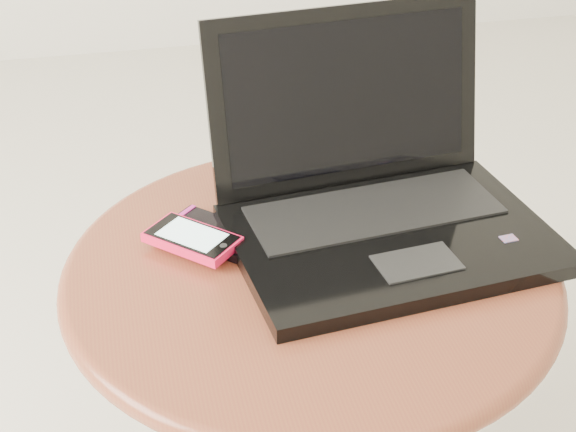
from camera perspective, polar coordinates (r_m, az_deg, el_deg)
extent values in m
cylinder|color=brown|center=(1.11, 1.39, -12.67)|extent=(0.09, 0.09, 0.40)
cylinder|color=brown|center=(0.97, 1.55, -3.70)|extent=(0.54, 0.54, 0.03)
torus|color=brown|center=(0.97, 1.55, -3.70)|extent=(0.57, 0.57, 0.03)
cube|color=black|center=(0.99, 6.97, -1.54)|extent=(0.39, 0.29, 0.02)
cube|color=black|center=(1.02, 5.84, 0.41)|extent=(0.31, 0.14, 0.00)
cube|color=black|center=(0.94, 8.67, -3.10)|extent=(0.10, 0.06, 0.00)
cube|color=red|center=(1.00, 14.62, -1.47)|extent=(0.02, 0.02, 0.00)
cube|color=black|center=(1.06, 3.98, 8.03)|extent=(0.36, 0.09, 0.22)
cube|color=black|center=(1.05, 4.08, 7.98)|extent=(0.31, 0.07, 0.18)
cube|color=black|center=(1.00, -4.96, -1.21)|extent=(0.13, 0.13, 0.01)
cube|color=#C52189|center=(1.03, -7.39, -0.06)|extent=(0.05, 0.05, 0.00)
cube|color=#FF1748|center=(0.98, -6.46, -1.56)|extent=(0.12, 0.11, 0.01)
cube|color=black|center=(0.97, -6.48, -1.27)|extent=(0.11, 0.11, 0.00)
cube|color=#CEF9FA|center=(0.97, -6.48, -1.23)|extent=(0.08, 0.08, 0.00)
cylinder|color=black|center=(0.95, -4.37, -1.99)|extent=(0.01, 0.01, 0.00)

